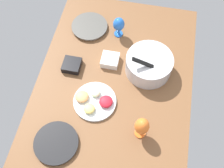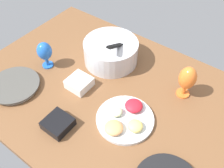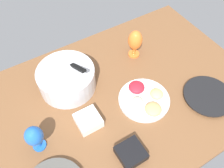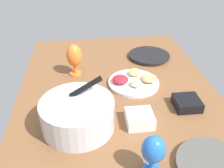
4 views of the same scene
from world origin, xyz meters
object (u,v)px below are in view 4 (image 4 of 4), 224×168
(mixing_bowl, at_px, (78,114))
(fruit_platter, at_px, (134,81))
(square_bowl_white, at_px, (140,118))
(square_bowl_black, at_px, (187,103))
(dinner_plate_right, at_px, (149,56))
(hurricane_glass_orange, at_px, (74,57))
(dinner_plate_left, at_px, (214,166))
(hurricane_glass_blue, at_px, (153,151))

(mixing_bowl, relative_size, fruit_platter, 1.13)
(square_bowl_white, bearing_deg, square_bowl_black, -70.20)
(dinner_plate_right, relative_size, hurricane_glass_orange, 1.44)
(mixing_bowl, height_order, hurricane_glass_orange, mixing_bowl)
(dinner_plate_left, height_order, hurricane_glass_blue, hurricane_glass_blue)
(hurricane_glass_blue, height_order, square_bowl_white, hurricane_glass_blue)
(hurricane_glass_blue, xyz_separation_m, square_bowl_white, (0.26, -0.01, -0.07))
(dinner_plate_right, height_order, hurricane_glass_orange, hurricane_glass_orange)
(dinner_plate_left, bearing_deg, square_bowl_white, 37.81)
(fruit_platter, xyz_separation_m, square_bowl_white, (-0.32, 0.04, 0.01))
(dinner_plate_right, distance_m, square_bowl_white, 0.67)
(hurricane_glass_orange, bearing_deg, dinner_plate_left, -146.39)
(dinner_plate_left, distance_m, fruit_platter, 0.62)
(hurricane_glass_orange, bearing_deg, dinner_plate_right, -71.30)
(mixing_bowl, xyz_separation_m, square_bowl_white, (-0.01, -0.27, -0.04))
(fruit_platter, height_order, hurricane_glass_orange, hurricane_glass_orange)
(mixing_bowl, relative_size, square_bowl_black, 2.61)
(mixing_bowl, height_order, hurricane_glass_blue, mixing_bowl)
(dinner_plate_left, xyz_separation_m, mixing_bowl, (0.29, 0.48, 0.06))
(square_bowl_white, bearing_deg, hurricane_glass_blue, 177.34)
(fruit_platter, bearing_deg, mixing_bowl, 135.66)
(hurricane_glass_blue, xyz_separation_m, square_bowl_black, (0.35, -0.26, -0.08))
(square_bowl_white, bearing_deg, mixing_bowl, 87.68)
(dinner_plate_right, height_order, mixing_bowl, mixing_bowl)
(square_bowl_black, distance_m, square_bowl_white, 0.27)
(hurricane_glass_blue, height_order, square_bowl_black, hurricane_glass_blue)
(mixing_bowl, relative_size, square_bowl_white, 2.66)
(fruit_platter, distance_m, hurricane_glass_orange, 0.37)
(mixing_bowl, xyz_separation_m, hurricane_glass_orange, (0.46, 0.01, 0.04))
(fruit_platter, distance_m, hurricane_glass_blue, 0.59)
(hurricane_glass_blue, bearing_deg, square_bowl_white, -2.66)
(square_bowl_black, xyz_separation_m, square_bowl_white, (-0.09, 0.25, 0.00))
(dinner_plate_left, distance_m, hurricane_glass_blue, 0.24)
(hurricane_glass_orange, xyz_separation_m, hurricane_glass_blue, (-0.73, -0.27, -0.01))
(hurricane_glass_blue, bearing_deg, hurricane_glass_orange, 20.36)
(hurricane_glass_orange, bearing_deg, square_bowl_white, -149.05)
(mixing_bowl, xyz_separation_m, square_bowl_black, (0.08, -0.52, -0.05))
(dinner_plate_left, height_order, square_bowl_white, square_bowl_white)
(dinner_plate_right, height_order, fruit_platter, fruit_platter)
(square_bowl_black, bearing_deg, fruit_platter, 42.42)
(fruit_platter, relative_size, square_bowl_black, 2.31)
(hurricane_glass_blue, distance_m, square_bowl_black, 0.44)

